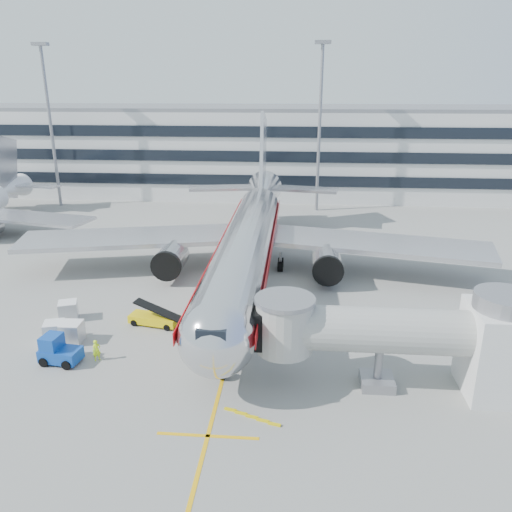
# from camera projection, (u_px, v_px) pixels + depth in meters

# --- Properties ---
(ground) EXTENTS (180.00, 180.00, 0.00)m
(ground) POSITION_uv_depth(u_px,v_px,m) (237.00, 326.00, 42.09)
(ground) COLOR gray
(ground) RESTS_ON ground
(lead_in_line) EXTENTS (0.25, 70.00, 0.01)m
(lead_in_line) POSITION_uv_depth(u_px,v_px,m) (248.00, 282.00, 51.51)
(lead_in_line) COLOR #F0AE0C
(lead_in_line) RESTS_ON ground
(stop_bar) EXTENTS (6.00, 0.25, 0.01)m
(stop_bar) POSITION_uv_depth(u_px,v_px,m) (208.00, 436.00, 28.89)
(stop_bar) COLOR #F0AE0C
(stop_bar) RESTS_ON ground
(main_jet) EXTENTS (50.95, 48.70, 16.06)m
(main_jet) POSITION_uv_depth(u_px,v_px,m) (249.00, 238.00, 51.76)
(main_jet) COLOR silver
(main_jet) RESTS_ON ground
(jet_bridge) EXTENTS (17.80, 4.50, 7.00)m
(jet_bridge) POSITION_uv_depth(u_px,v_px,m) (407.00, 336.00, 32.34)
(jet_bridge) COLOR silver
(jet_bridge) RESTS_ON ground
(terminal) EXTENTS (150.00, 24.25, 15.60)m
(terminal) POSITION_uv_depth(u_px,v_px,m) (273.00, 149.00, 94.17)
(terminal) COLOR silver
(terminal) RESTS_ON ground
(light_mast_west) EXTENTS (2.40, 1.20, 25.45)m
(light_mast_west) POSITION_uv_depth(u_px,v_px,m) (49.00, 114.00, 79.57)
(light_mast_west) COLOR gray
(light_mast_west) RESTS_ON ground
(light_mast_centre) EXTENTS (2.40, 1.20, 25.45)m
(light_mast_centre) POSITION_uv_depth(u_px,v_px,m) (320.00, 115.00, 76.21)
(light_mast_centre) COLOR gray
(light_mast_centre) RESTS_ON ground
(belt_loader) EXTENTS (4.51, 2.32, 2.10)m
(belt_loader) POSITION_uv_depth(u_px,v_px,m) (154.00, 318.00, 42.13)
(belt_loader) COLOR yellow
(belt_loader) RESTS_ON ground
(baggage_tug) EXTENTS (3.04, 2.15, 2.13)m
(baggage_tug) POSITION_uv_depth(u_px,v_px,m) (58.00, 351.00, 36.30)
(baggage_tug) COLOR #0E3F9E
(baggage_tug) RESTS_ON ground
(cargo_container_left) EXTENTS (1.85, 1.85, 1.60)m
(cargo_container_left) POSITION_uv_depth(u_px,v_px,m) (55.00, 331.00, 39.43)
(cargo_container_left) COLOR silver
(cargo_container_left) RESTS_ON ground
(cargo_container_right) EXTENTS (1.96, 1.96, 1.62)m
(cargo_container_right) POSITION_uv_depth(u_px,v_px,m) (68.00, 311.00, 43.07)
(cargo_container_right) COLOR silver
(cargo_container_right) RESTS_ON ground
(cargo_container_front) EXTENTS (1.61, 1.61, 1.66)m
(cargo_container_front) POSITION_uv_depth(u_px,v_px,m) (72.00, 332.00, 39.23)
(cargo_container_front) COLOR silver
(cargo_container_front) RESTS_ON ground
(ramp_worker) EXTENTS (0.71, 0.66, 1.62)m
(ramp_worker) POSITION_uv_depth(u_px,v_px,m) (97.00, 350.00, 36.61)
(ramp_worker) COLOR #C9FF1A
(ramp_worker) RESTS_ON ground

